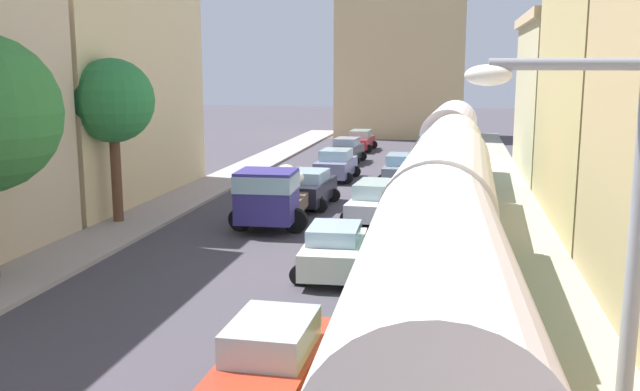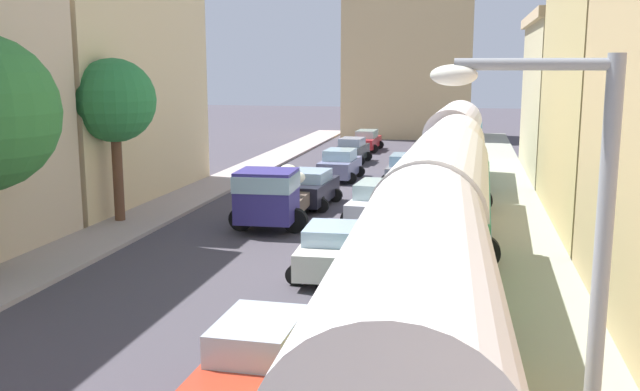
% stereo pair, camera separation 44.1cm
% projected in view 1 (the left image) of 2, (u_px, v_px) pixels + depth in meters
% --- Properties ---
extents(ground_plane, '(154.00, 154.00, 0.00)m').
position_uv_depth(ground_plane, '(341.00, 206.00, 30.79)').
color(ground_plane, '#433E46').
extents(sidewalk_left, '(2.50, 70.00, 0.14)m').
position_uv_depth(sidewalk_left, '(184.00, 199.00, 32.12)').
color(sidewalk_left, '#A39591').
rests_on(sidewalk_left, ground).
extents(sidewalk_right, '(2.50, 70.00, 0.14)m').
position_uv_depth(sidewalk_right, '(512.00, 211.00, 29.43)').
color(sidewalk_right, '#969988').
rests_on(sidewalk_right, ground).
extents(building_left_2, '(5.87, 12.67, 10.48)m').
position_uv_depth(building_left_2, '(92.00, 84.00, 31.86)').
color(building_left_2, beige).
rests_on(building_left_2, ground).
extents(building_right_2, '(5.32, 12.18, 12.47)m').
position_uv_depth(building_right_2, '(624.00, 60.00, 26.40)').
color(building_right_2, tan).
rests_on(building_right_2, ground).
extents(building_right_3, '(5.88, 11.90, 8.83)m').
position_uv_depth(building_right_3, '(574.00, 96.00, 38.85)').
color(building_right_3, '#BDB288').
rests_on(building_right_3, ground).
extents(distant_church, '(10.73, 6.29, 21.59)m').
position_uv_depth(distant_church, '(401.00, 46.00, 60.14)').
color(distant_church, tan).
rests_on(distant_church, ground).
extents(parked_bus_0, '(3.41, 8.85, 4.17)m').
position_uv_depth(parked_bus_0, '(433.00, 339.00, 9.71)').
color(parked_bus_0, gold).
rests_on(parked_bus_0, ground).
extents(parked_bus_1, '(3.46, 9.55, 4.25)m').
position_uv_depth(parked_bus_1, '(445.00, 209.00, 18.40)').
color(parked_bus_1, '#389A67').
rests_on(parked_bus_1, ground).
extents(parked_bus_2, '(3.50, 8.40, 3.98)m').
position_uv_depth(parked_bus_2, '(449.00, 167.00, 27.12)').
color(parked_bus_2, beige).
rests_on(parked_bus_2, ground).
extents(parked_bus_3, '(3.56, 9.44, 4.16)m').
position_uv_depth(parked_bus_3, '(451.00, 141.00, 35.80)').
color(parked_bus_3, teal).
rests_on(parked_bus_3, ground).
extents(cargo_truck_0, '(3.13, 6.71, 2.31)m').
position_uv_depth(cargo_truck_0, '(275.00, 193.00, 27.06)').
color(cargo_truck_0, navy).
rests_on(cargo_truck_0, ground).
extents(car_0, '(2.49, 4.06, 1.58)m').
position_uv_depth(car_0, '(308.00, 188.00, 30.69)').
color(car_0, black).
rests_on(car_0, ground).
extents(car_1, '(2.37, 3.94, 1.65)m').
position_uv_depth(car_1, '(336.00, 165.00, 37.88)').
color(car_1, slate).
rests_on(car_1, ground).
extents(car_2, '(2.30, 3.76, 1.59)m').
position_uv_depth(car_2, '(347.00, 150.00, 44.58)').
color(car_2, '#232B2D').
rests_on(car_2, ground).
extents(car_3, '(2.19, 4.30, 1.49)m').
position_uv_depth(car_3, '(361.00, 140.00, 51.12)').
color(car_3, '#B2232A').
rests_on(car_3, ground).
extents(car_4, '(2.22, 3.80, 1.62)m').
position_uv_depth(car_4, '(272.00, 363.00, 12.56)').
color(car_4, '#B83520').
rests_on(car_4, ground).
extents(car_5, '(2.31, 3.73, 1.48)m').
position_uv_depth(car_5, '(334.00, 250.00, 20.53)').
color(car_5, silver).
rests_on(car_5, ground).
extents(car_6, '(2.48, 4.48, 1.53)m').
position_uv_depth(car_6, '(376.00, 201.00, 27.99)').
color(car_6, silver).
rests_on(car_6, ground).
extents(car_7, '(2.42, 3.93, 1.51)m').
position_uv_depth(car_7, '(403.00, 168.00, 36.93)').
color(car_7, gray).
rests_on(car_7, ground).
extents(streetlamp_near, '(1.72, 0.28, 6.14)m').
position_uv_depth(streetlamp_near, '(604.00, 313.00, 6.76)').
color(streetlamp_near, gray).
rests_on(streetlamp_near, ground).
extents(roadside_tree_2, '(3.17, 3.17, 6.34)m').
position_uv_depth(roadside_tree_2, '(112.00, 102.00, 26.45)').
color(roadside_tree_2, brown).
rests_on(roadside_tree_2, ground).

